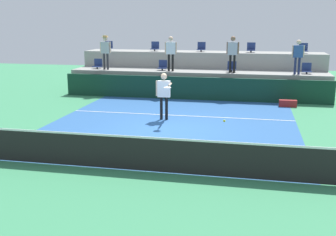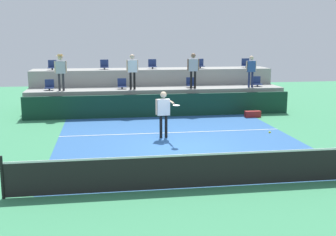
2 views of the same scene
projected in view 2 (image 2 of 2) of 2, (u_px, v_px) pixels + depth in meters
ground_plane at (183, 148)px, 14.97m from camera, size 40.00×40.00×0.00m
court_inner_paint at (178, 141)px, 15.94m from camera, size 9.00×10.00×0.01m
court_service_line at (172, 133)px, 17.30m from camera, size 9.00×0.06×0.00m
tennis_net at (212, 169)px, 11.00m from camera, size 10.48×0.08×1.07m
sponsor_backboard at (160, 105)px, 20.69m from camera, size 13.00×0.16×1.10m
seating_tier_lower at (157, 100)px, 21.94m from camera, size 13.00×1.80×1.25m
seating_tier_upper at (153, 88)px, 23.60m from camera, size 13.00×1.80×2.10m
stadium_chair_lower_far_left at (49, 86)px, 20.91m from camera, size 0.44×0.40×0.52m
stadium_chair_lower_left at (122, 84)px, 21.45m from camera, size 0.44×0.40×0.52m
stadium_chair_lower_right at (191, 83)px, 21.98m from camera, size 0.44×0.40×0.52m
stadium_chair_lower_far_right at (257, 82)px, 22.51m from camera, size 0.44×0.40×0.52m
stadium_chair_upper_far_left at (52, 66)px, 22.50m from camera, size 0.44×0.40×0.52m
stadium_chair_upper_left at (104, 65)px, 22.90m from camera, size 0.44×0.40×0.52m
stadium_chair_upper_center at (152, 65)px, 23.29m from camera, size 0.44×0.40×0.52m
stadium_chair_upper_right at (200, 64)px, 23.69m from camera, size 0.44×0.40×0.52m
stadium_chair_upper_far_right at (246, 64)px, 24.09m from camera, size 0.44×0.40×0.52m
tennis_player at (164, 109)px, 16.23m from camera, size 0.79×1.22×1.80m
spectator_with_hat at (61, 68)px, 20.47m from camera, size 0.60×0.43×1.77m
spectator_leaning_on_rail at (132, 68)px, 20.99m from camera, size 0.61×0.27×1.74m
spectator_in_white at (193, 67)px, 21.44m from camera, size 0.62×0.26×1.77m
spectator_in_grey at (251, 69)px, 21.92m from camera, size 0.58×0.24×1.62m
tennis_ball at (270, 132)px, 12.64m from camera, size 0.07×0.07×0.07m
equipment_bag at (253, 114)px, 20.60m from camera, size 0.76×0.28×0.30m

